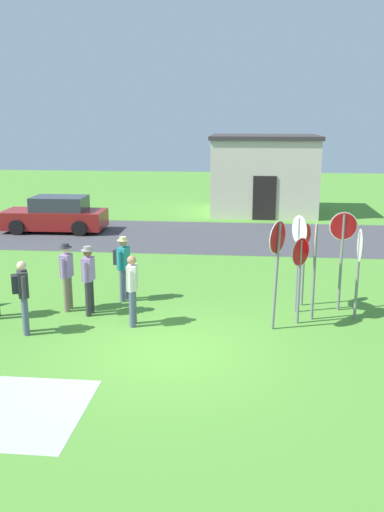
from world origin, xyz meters
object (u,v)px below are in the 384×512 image
(stop_sign_tallest, at_px, (300,266))
(stop_sign_far_back, at_px, (277,256))
(person_in_dark_shirt, at_px, (67,273))
(person_near_signs, at_px, (132,287))
(stop_sign_low_front, at_px, (359,258))
(stop_sign_center_cluster, at_px, (342,245))
(person_in_blue, at_px, (123,264))
(person_in_teal, at_px, (22,292))
(stop_sign_leaning_right, at_px, (304,251))
(person_holding_notes, at_px, (89,276))
(stop_sign_rear_left, at_px, (315,253))
(parked_car_on_street, at_px, (56,215))
(stop_sign_rear_right, at_px, (299,247))

(stop_sign_tallest, xyz_separation_m, stop_sign_far_back, (-0.56, -0.46, 0.34))
(person_in_dark_shirt, xyz_separation_m, person_near_signs, (1.85, -0.89, -0.03))
(stop_sign_tallest, height_order, stop_sign_low_front, stop_sign_low_front)
(stop_sign_far_back, distance_m, stop_sign_center_cluster, 2.25)
(person_in_dark_shirt, xyz_separation_m, person_in_blue, (1.22, 0.92, 0.03))
(person_in_blue, bearing_deg, person_in_teal, -123.56)
(person_in_dark_shirt, distance_m, person_near_signs, 2.05)
(stop_sign_leaning_right, bearing_deg, person_holding_notes, -166.71)
(person_in_dark_shirt, bearing_deg, person_near_signs, -25.57)
(stop_sign_low_front, bearing_deg, stop_sign_leaning_right, 142.72)
(stop_sign_tallest, relative_size, person_in_teal, 1.23)
(stop_sign_far_back, xyz_separation_m, person_in_blue, (-3.93, 1.73, -0.74))
(person_in_blue, bearing_deg, stop_sign_rear_left, -11.25)
(stop_sign_leaning_right, distance_m, stop_sign_center_cluster, 0.97)
(parked_car_on_street, height_order, person_in_blue, person_in_blue)
(stop_sign_tallest, bearing_deg, person_in_blue, 164.16)
(stop_sign_tallest, distance_m, stop_sign_rear_right, 0.84)
(person_holding_notes, bearing_deg, stop_sign_rear_right, 7.88)
(stop_sign_far_back, relative_size, stop_sign_low_front, 1.14)
(person_in_teal, bearing_deg, parked_car_on_street, 105.83)
(person_in_dark_shirt, bearing_deg, stop_sign_rear_left, -0.44)
(stop_sign_center_cluster, height_order, person_in_dark_shirt, stop_sign_center_cluster)
(stop_sign_rear_right, xyz_separation_m, person_holding_notes, (-5.10, -0.71, -0.69))
(stop_sign_rear_right, distance_m, person_in_dark_shirt, 5.80)
(person_holding_notes, bearing_deg, parked_car_on_street, 113.40)
(stop_sign_rear_left, xyz_separation_m, stop_sign_far_back, (-0.93, -0.77, 0.09))
(person_in_dark_shirt, bearing_deg, stop_sign_tallest, -3.55)
(stop_sign_low_front, xyz_separation_m, person_in_teal, (-7.60, -1.72, -0.55))
(person_holding_notes, bearing_deg, person_near_signs, -27.13)
(person_in_teal, bearing_deg, stop_sign_leaning_right, 22.33)
(person_in_blue, xyz_separation_m, person_near_signs, (0.63, -1.81, -0.06))
(person_in_blue, bearing_deg, person_in_dark_shirt, -143.11)
(person_holding_notes, relative_size, person_near_signs, 1.03)
(stop_sign_rear_left, distance_m, stop_sign_tallest, 0.54)
(stop_sign_tallest, relative_size, person_near_signs, 1.23)
(person_in_dark_shirt, height_order, person_in_blue, same)
(stop_sign_tallest, relative_size, stop_sign_center_cluster, 0.83)
(stop_sign_leaning_right, bearing_deg, stop_sign_rear_right, -109.30)
(person_holding_notes, distance_m, person_in_blue, 1.32)
(stop_sign_leaning_right, bearing_deg, person_near_signs, -155.33)
(stop_sign_low_front, bearing_deg, person_in_dark_shirt, -179.36)
(stop_sign_tallest, bearing_deg, person_holding_notes, 178.97)
(stop_sign_leaning_right, bearing_deg, person_in_dark_shirt, -170.55)
(parked_car_on_street, xyz_separation_m, stop_sign_rear_right, (9.47, -9.37, 0.98))
(stop_sign_far_back, distance_m, person_holding_notes, 4.61)
(parked_car_on_street, bearing_deg, person_holding_notes, -66.60)
(stop_sign_leaning_right, xyz_separation_m, person_in_blue, (-4.71, -0.07, -0.43))
(stop_sign_rear_right, distance_m, person_holding_notes, 5.20)
(stop_sign_leaning_right, height_order, person_in_blue, stop_sign_leaning_right)
(parked_car_on_street, relative_size, stop_sign_leaning_right, 1.99)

